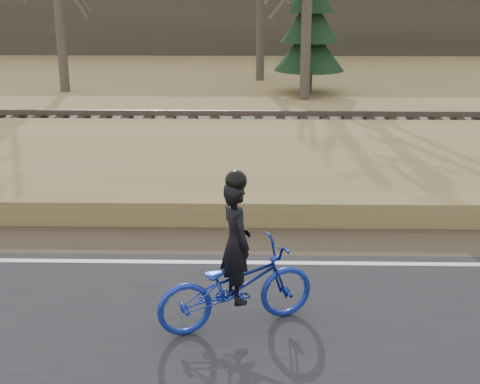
{
  "coord_description": "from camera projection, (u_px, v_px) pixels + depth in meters",
  "views": [
    {
      "loc": [
        -5.52,
        -9.15,
        4.25
      ],
      "look_at": [
        -5.73,
        0.5,
        1.1
      ],
      "focal_mm": 50.0,
      "sensor_mm": 36.0,
      "label": 1
    }
  ],
  "objects": [
    {
      "name": "conifer",
      "position": [
        310.0,
        20.0,
        24.32
      ],
      "size": [
        2.6,
        2.6,
        5.64
      ],
      "color": "#4A4236",
      "rests_on": "ground"
    },
    {
      "name": "ballast",
      "position": [
        465.0,
        136.0,
        17.43
      ],
      "size": [
        120.0,
        3.0,
        0.45
      ],
      "primitive_type": "cube",
      "color": "slate",
      "rests_on": "ground"
    },
    {
      "name": "railroad",
      "position": [
        466.0,
        125.0,
        17.34
      ],
      "size": [
        120.0,
        2.4,
        0.29
      ],
      "color": "black",
      "rests_on": "ballast"
    },
    {
      "name": "cyclist",
      "position": [
        236.0,
        278.0,
        8.2
      ],
      "size": [
        2.14,
        1.41,
        2.02
      ],
      "rotation": [
        0.0,
        0.0,
        1.95
      ],
      "color": "navy",
      "rests_on": "road"
    }
  ]
}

